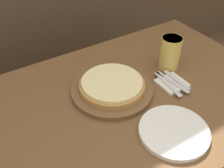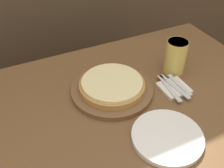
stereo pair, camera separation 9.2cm
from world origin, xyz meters
TOP-DOWN VIEW (x-y plane):
  - dining_table at (0.00, 0.00)m, footprint 1.43×0.83m
  - pizza_on_board at (0.04, 0.06)m, footprint 0.33×0.33m
  - beer_glass at (0.35, 0.07)m, footprint 0.09×0.09m
  - dinner_plate at (0.10, -0.24)m, footprint 0.24×0.24m
  - napkin_stack at (0.28, -0.04)m, footprint 0.11×0.11m
  - fork at (0.25, -0.04)m, footprint 0.04×0.18m
  - dinner_knife at (0.28, -0.04)m, footprint 0.04×0.18m
  - spoon at (0.30, -0.04)m, footprint 0.02×0.15m

SIDE VIEW (x-z plane):
  - dining_table at x=0.00m, z-range 0.00..0.72m
  - napkin_stack at x=0.28m, z-range 0.72..0.73m
  - dinner_plate at x=0.10m, z-range 0.72..0.73m
  - fork at x=0.25m, z-range 0.73..0.73m
  - dinner_knife at x=0.28m, z-range 0.73..0.73m
  - spoon at x=0.30m, z-range 0.73..0.73m
  - pizza_on_board at x=0.04m, z-range 0.71..0.77m
  - beer_glass at x=0.35m, z-range 0.72..0.87m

